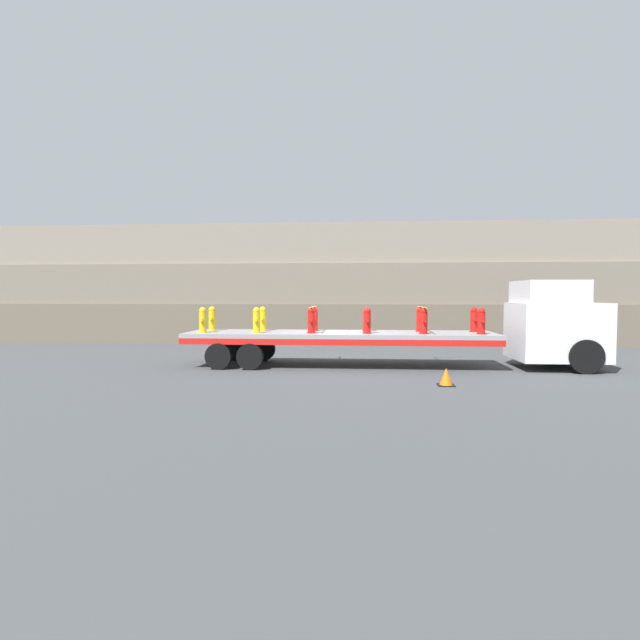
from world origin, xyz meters
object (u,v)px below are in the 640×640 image
(fire_hydrant_yellow_near_1, at_px, (257,320))
(traffic_cone, at_px, (446,377))
(flatbed_trailer, at_px, (321,338))
(fire_hydrant_red_near_4, at_px, (424,321))
(fire_hydrant_yellow_far_0, at_px, (212,319))
(fire_hydrant_red_far_5, at_px, (474,320))
(fire_hydrant_red_far_4, at_px, (420,320))
(fire_hydrant_yellow_far_1, at_px, (263,319))
(fire_hydrant_red_near_2, at_px, (311,321))
(fire_hydrant_red_near_3, at_px, (367,321))
(fire_hydrant_yellow_near_0, at_px, (203,320))
(fire_hydrant_red_far_3, at_px, (367,319))
(fire_hydrant_red_near_5, at_px, (481,321))
(truck_cab, at_px, (558,324))
(fire_hydrant_red_far_2, at_px, (314,319))

(fire_hydrant_yellow_near_1, distance_m, traffic_cone, 6.65)
(flatbed_trailer, xyz_separation_m, traffic_cone, (3.63, -3.55, -0.73))
(fire_hydrant_yellow_near_1, distance_m, fire_hydrant_red_near_4, 5.55)
(fire_hydrant_yellow_far_0, bearing_deg, fire_hydrant_red_far_5, 0.00)
(fire_hydrant_yellow_far_0, relative_size, fire_hydrant_red_far_4, 1.00)
(fire_hydrant_yellow_far_1, xyz_separation_m, fire_hydrant_red_near_2, (1.85, -1.07, 0.00))
(fire_hydrant_yellow_far_0, relative_size, fire_hydrant_red_far_5, 1.00)
(flatbed_trailer, relative_size, fire_hydrant_red_near_3, 12.13)
(flatbed_trailer, xyz_separation_m, fire_hydrant_yellow_near_0, (-4.00, -0.53, 0.62))
(fire_hydrant_red_near_2, bearing_deg, fire_hydrant_yellow_near_1, 180.00)
(flatbed_trailer, bearing_deg, fire_hydrant_red_far_3, 18.96)
(fire_hydrant_red_near_4, distance_m, fire_hydrant_red_far_5, 2.14)
(fire_hydrant_red_near_5, bearing_deg, truck_cab, 11.57)
(fire_hydrant_red_far_3, relative_size, fire_hydrant_red_near_4, 1.00)
(fire_hydrant_red_far_4, bearing_deg, fire_hydrant_yellow_near_1, -169.10)
(fire_hydrant_red_near_4, distance_m, fire_hydrant_red_near_5, 1.85)
(fire_hydrant_red_near_2, bearing_deg, fire_hydrant_red_far_4, 16.11)
(flatbed_trailer, height_order, fire_hydrant_yellow_near_1, fire_hydrant_yellow_near_1)
(truck_cab, xyz_separation_m, fire_hydrant_red_far_3, (-6.31, 0.53, 0.10))
(fire_hydrant_yellow_near_1, bearing_deg, traffic_cone, -27.55)
(truck_cab, bearing_deg, fire_hydrant_red_far_5, 168.43)
(flatbed_trailer, height_order, fire_hydrant_red_near_4, fire_hydrant_red_near_4)
(truck_cab, relative_size, flatbed_trailer, 0.28)
(fire_hydrant_red_near_2, bearing_deg, fire_hydrant_red_near_4, 0.00)
(fire_hydrant_red_near_5, bearing_deg, fire_hydrant_red_far_4, 149.99)
(truck_cab, height_order, fire_hydrant_red_near_2, truck_cab)
(fire_hydrant_yellow_near_0, xyz_separation_m, fire_hydrant_red_far_4, (7.40, 1.07, 0.00))
(fire_hydrant_red_far_4, relative_size, fire_hydrant_red_near_5, 1.00)
(fire_hydrant_red_near_4, distance_m, traffic_cone, 3.31)
(flatbed_trailer, xyz_separation_m, fire_hydrant_red_near_3, (1.56, -0.53, 0.62))
(truck_cab, relative_size, fire_hydrant_red_near_4, 3.37)
(flatbed_trailer, xyz_separation_m, fire_hydrant_red_far_5, (5.26, 0.53, 0.62))
(fire_hydrant_red_near_3, height_order, fire_hydrant_red_far_4, same)
(flatbed_trailer, bearing_deg, fire_hydrant_red_near_3, -18.96)
(fire_hydrant_yellow_near_1, bearing_deg, fire_hydrant_red_near_4, 0.00)
(fire_hydrant_yellow_far_1, distance_m, fire_hydrant_red_far_3, 3.70)
(fire_hydrant_red_near_2, xyz_separation_m, fire_hydrant_red_near_3, (1.85, 0.00, 0.00))
(truck_cab, height_order, traffic_cone, truck_cab)
(fire_hydrant_red_near_4, bearing_deg, fire_hydrant_yellow_near_1, 180.00)
(fire_hydrant_red_far_2, relative_size, fire_hydrant_red_far_5, 1.00)
(fire_hydrant_red_near_3, relative_size, traffic_cone, 1.79)
(truck_cab, distance_m, fire_hydrant_red_far_5, 2.67)
(flatbed_trailer, height_order, fire_hydrant_yellow_far_1, fire_hydrant_yellow_far_1)
(fire_hydrant_red_far_2, relative_size, fire_hydrant_red_near_3, 1.00)
(fire_hydrant_yellow_far_0, height_order, fire_hydrant_yellow_near_1, same)
(fire_hydrant_red_far_2, xyz_separation_m, fire_hydrant_red_near_3, (1.85, -1.07, 0.00))
(fire_hydrant_red_near_4, distance_m, fire_hydrant_red_far_4, 1.07)
(truck_cab, bearing_deg, fire_hydrant_red_far_3, 175.16)
(fire_hydrant_yellow_far_1, height_order, fire_hydrant_red_near_3, same)
(fire_hydrant_yellow_far_0, height_order, fire_hydrant_red_far_3, same)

